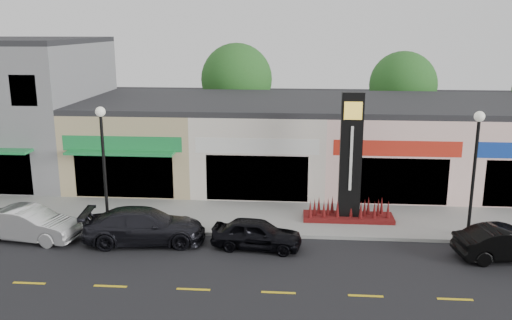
% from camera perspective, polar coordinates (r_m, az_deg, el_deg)
% --- Properties ---
extents(ground, '(120.00, 120.00, 0.00)m').
position_cam_1_polar(ground, '(22.10, 2.69, -10.16)').
color(ground, black).
rests_on(ground, ground).
extents(sidewalk, '(52.00, 4.30, 0.15)m').
position_cam_1_polar(sidewalk, '(26.10, 3.01, -6.11)').
color(sidewalk, gray).
rests_on(sidewalk, ground).
extents(curb, '(52.00, 0.20, 0.15)m').
position_cam_1_polar(curb, '(24.00, 2.86, -7.95)').
color(curb, gray).
rests_on(curb, ground).
extents(shop_beige, '(7.00, 10.85, 4.80)m').
position_cam_1_polar(shop_beige, '(33.56, -11.25, 2.31)').
color(shop_beige, tan).
rests_on(shop_beige, ground).
extents(shop_cream, '(7.00, 10.01, 4.80)m').
position_cam_1_polar(shop_cream, '(32.39, 0.77, 2.16)').
color(shop_cream, silver).
rests_on(shop_cream, ground).
extents(shop_pink_w, '(7.00, 10.01, 4.80)m').
position_cam_1_polar(shop_pink_w, '(32.69, 13.11, 1.90)').
color(shop_pink_w, beige).
rests_on(shop_pink_w, ground).
extents(shop_pink_e, '(7.00, 10.01, 4.80)m').
position_cam_1_polar(shop_pink_e, '(34.45, 24.70, 1.58)').
color(shop_pink_e, beige).
rests_on(shop_pink_e, ground).
extents(tree_rear_west, '(5.20, 5.20, 7.83)m').
position_cam_1_polar(tree_rear_west, '(40.10, -2.05, 8.52)').
color(tree_rear_west, '#382619').
rests_on(tree_rear_west, ground).
extents(tree_rear_mid, '(4.80, 4.80, 7.29)m').
position_cam_1_polar(tree_rear_mid, '(40.56, 15.20, 7.63)').
color(tree_rear_mid, '#382619').
rests_on(tree_rear_mid, ground).
extents(lamp_west_near, '(0.44, 0.44, 5.47)m').
position_cam_1_polar(lamp_west_near, '(24.86, -15.77, 0.53)').
color(lamp_west_near, black).
rests_on(lamp_west_near, sidewalk).
extents(lamp_east_near, '(0.44, 0.44, 5.47)m').
position_cam_1_polar(lamp_east_near, '(24.48, 22.05, -0.18)').
color(lamp_east_near, black).
rests_on(lamp_east_near, sidewalk).
extents(pylon_sign, '(4.20, 1.30, 6.00)m').
position_cam_1_polar(pylon_sign, '(25.39, 9.85, -1.67)').
color(pylon_sign, '#57110F').
rests_on(pylon_sign, sidewalk).
extents(car_white_van, '(2.11, 4.53, 1.44)m').
position_cam_1_polar(car_white_van, '(25.45, -22.78, -6.23)').
color(car_white_van, silver).
rests_on(car_white_van, ground).
extents(car_dark_sedan, '(2.64, 5.34, 1.49)m').
position_cam_1_polar(car_dark_sedan, '(23.68, -11.66, -6.81)').
color(car_dark_sedan, black).
rests_on(car_dark_sedan, ground).
extents(car_black_sedan, '(1.90, 3.87, 1.27)m').
position_cam_1_polar(car_black_sedan, '(22.66, 0.08, -7.77)').
color(car_black_sedan, black).
rests_on(car_black_sedan, ground).
extents(car_black_conv, '(2.00, 4.23, 1.34)m').
position_cam_1_polar(car_black_conv, '(23.81, 24.96, -7.96)').
color(car_black_conv, black).
rests_on(car_black_conv, ground).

